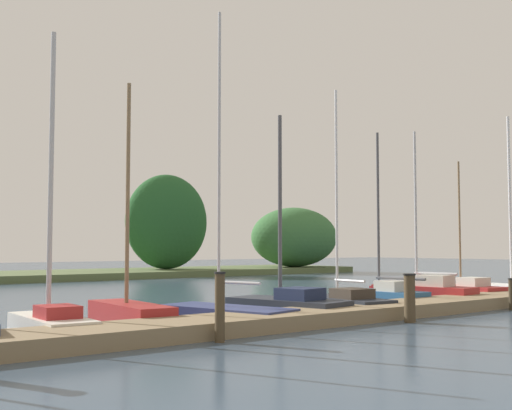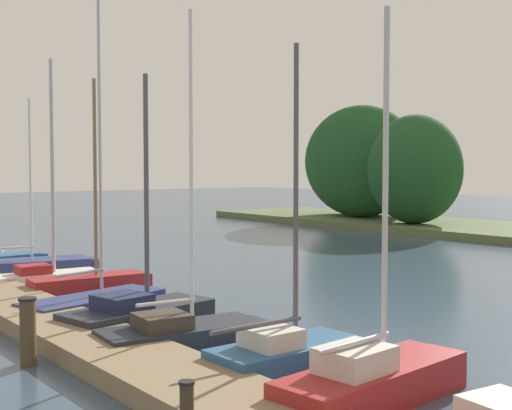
% 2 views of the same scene
% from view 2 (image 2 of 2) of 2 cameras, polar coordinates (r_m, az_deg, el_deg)
% --- Properties ---
extents(dock_pier, '(28.70, 1.80, 0.35)m').
position_cam_2_polar(dock_pier, '(16.21, -16.59, -8.93)').
color(dock_pier, '#847051').
rests_on(dock_pier, ground).
extents(sailboat_2, '(2.13, 4.58, 5.67)m').
position_cam_2_polar(sailboat_2, '(23.66, -17.93, -4.84)').
color(sailboat_2, navy).
rests_on(sailboat_2, ground).
extents(sailboat_3, '(1.21, 3.32, 6.66)m').
position_cam_2_polar(sailboat_3, '(21.74, -16.37, -5.30)').
color(sailboat_3, silver).
rests_on(sailboat_3, ground).
extents(sailboat_4, '(1.15, 3.42, 5.91)m').
position_cam_2_polar(sailboat_4, '(20.01, -13.00, -6.07)').
color(sailboat_4, maroon).
rests_on(sailboat_4, ground).
extents(sailboat_5, '(2.08, 3.96, 7.96)m').
position_cam_2_polar(sailboat_5, '(17.73, -12.62, -7.46)').
color(sailboat_5, navy).
rests_on(sailboat_5, ground).
extents(sailboat_6, '(1.92, 3.78, 5.54)m').
position_cam_2_polar(sailboat_6, '(15.84, -9.23, -8.50)').
color(sailboat_6, '#232833').
rests_on(sailboat_6, ground).
extents(sailboat_7, '(1.54, 3.50, 6.54)m').
position_cam_2_polar(sailboat_7, '(14.05, -5.75, -10.11)').
color(sailboat_7, '#232833').
rests_on(sailboat_7, ground).
extents(sailboat_8, '(1.22, 3.16, 5.61)m').
position_cam_2_polar(sailboat_8, '(12.38, 2.73, -11.74)').
color(sailboat_8, '#285684').
rests_on(sailboat_8, ground).
extents(sailboat_9, '(1.49, 3.81, 5.87)m').
position_cam_2_polar(sailboat_9, '(10.97, 9.75, -13.56)').
color(sailboat_9, maroon).
rests_on(sailboat_9, ground).
extents(mooring_piling_3, '(0.32, 0.32, 1.22)m').
position_cam_2_polar(mooring_piling_3, '(13.26, -17.96, -9.71)').
color(mooring_piling_3, '#4C3D28').
rests_on(mooring_piling_3, ground).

